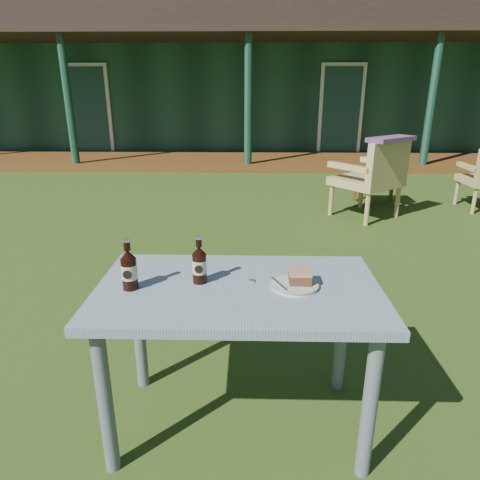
{
  "coord_description": "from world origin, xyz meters",
  "views": [
    {
      "loc": [
        0.05,
        -3.23,
        1.51
      ],
      "look_at": [
        0.0,
        -1.3,
        0.82
      ],
      "focal_mm": 32.0,
      "sensor_mm": 36.0,
      "label": 1
    }
  ],
  "objects_px": {
    "plate": "(295,285)",
    "cola_bottle_far": "(129,269)",
    "cafe_table": "(238,307)",
    "armchair_left": "(373,175)",
    "side_table": "(378,179)",
    "cola_bottle_near": "(199,264)",
    "cake_slice": "(300,276)"
  },
  "relations": [
    {
      "from": "plate",
      "to": "cola_bottle_far",
      "type": "bearing_deg",
      "value": -177.07
    },
    {
      "from": "cafe_table",
      "to": "cola_bottle_far",
      "type": "distance_m",
      "value": 0.49
    },
    {
      "from": "armchair_left",
      "to": "side_table",
      "type": "distance_m",
      "value": 0.74
    },
    {
      "from": "cafe_table",
      "to": "cola_bottle_near",
      "type": "bearing_deg",
      "value": 167.62
    },
    {
      "from": "cola_bottle_far",
      "to": "armchair_left",
      "type": "height_order",
      "value": "armchair_left"
    },
    {
      "from": "cake_slice",
      "to": "armchair_left",
      "type": "distance_m",
      "value": 3.66
    },
    {
      "from": "cola_bottle_far",
      "to": "armchair_left",
      "type": "xyz_separation_m",
      "value": [
        1.96,
        3.48,
        -0.28
      ]
    },
    {
      "from": "cake_slice",
      "to": "cola_bottle_near",
      "type": "xyz_separation_m",
      "value": [
        -0.43,
        0.02,
        0.04
      ]
    },
    {
      "from": "cake_slice",
      "to": "side_table",
      "type": "xyz_separation_m",
      "value": [
        1.51,
        4.1,
        -0.42
      ]
    },
    {
      "from": "armchair_left",
      "to": "side_table",
      "type": "bearing_deg",
      "value": 68.71
    },
    {
      "from": "armchair_left",
      "to": "cola_bottle_far",
      "type": "bearing_deg",
      "value": -119.34
    },
    {
      "from": "plate",
      "to": "cola_bottle_far",
      "type": "relative_size",
      "value": 0.93
    },
    {
      "from": "cafe_table",
      "to": "plate",
      "type": "height_order",
      "value": "plate"
    },
    {
      "from": "side_table",
      "to": "armchair_left",
      "type": "bearing_deg",
      "value": -111.29
    },
    {
      "from": "plate",
      "to": "cafe_table",
      "type": "bearing_deg",
      "value": -179.44
    },
    {
      "from": "cake_slice",
      "to": "side_table",
      "type": "relative_size",
      "value": 0.15
    },
    {
      "from": "cafe_table",
      "to": "cake_slice",
      "type": "relative_size",
      "value": 13.04
    },
    {
      "from": "cafe_table",
      "to": "armchair_left",
      "type": "height_order",
      "value": "armchair_left"
    },
    {
      "from": "cola_bottle_near",
      "to": "side_table",
      "type": "height_order",
      "value": "cola_bottle_near"
    },
    {
      "from": "cafe_table",
      "to": "cola_bottle_far",
      "type": "bearing_deg",
      "value": -175.81
    },
    {
      "from": "side_table",
      "to": "cola_bottle_far",
      "type": "bearing_deg",
      "value": -118.12
    },
    {
      "from": "cake_slice",
      "to": "cola_bottle_far",
      "type": "bearing_deg",
      "value": -176.14
    },
    {
      "from": "armchair_left",
      "to": "cafe_table",
      "type": "bearing_deg",
      "value": -113.64
    },
    {
      "from": "cake_slice",
      "to": "cola_bottle_near",
      "type": "bearing_deg",
      "value": 177.09
    },
    {
      "from": "plate",
      "to": "armchair_left",
      "type": "bearing_deg",
      "value": 69.73
    },
    {
      "from": "cafe_table",
      "to": "armchair_left",
      "type": "bearing_deg",
      "value": 66.36
    },
    {
      "from": "plate",
      "to": "cola_bottle_far",
      "type": "distance_m",
      "value": 0.69
    },
    {
      "from": "side_table",
      "to": "cola_bottle_near",
      "type": "bearing_deg",
      "value": -115.39
    },
    {
      "from": "plate",
      "to": "cake_slice",
      "type": "height_order",
      "value": "cake_slice"
    },
    {
      "from": "cake_slice",
      "to": "cola_bottle_near",
      "type": "distance_m",
      "value": 0.43
    },
    {
      "from": "plate",
      "to": "cola_bottle_far",
      "type": "xyz_separation_m",
      "value": [
        -0.68,
        -0.04,
        0.08
      ]
    },
    {
      "from": "cafe_table",
      "to": "armchair_left",
      "type": "relative_size",
      "value": 1.26
    }
  ]
}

